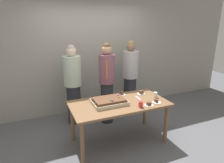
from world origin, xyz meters
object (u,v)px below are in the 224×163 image
(cake_server_utensil, at_px, (138,98))
(person_striped_tie_right, at_px, (73,84))
(party_table, at_px, (119,108))
(person_serving_front, at_px, (130,76))
(plated_slice_near_right, at_px, (149,105))
(plated_slice_far_right, at_px, (122,94))
(drink_cup_nearest, at_px, (141,104))
(sheet_cake, at_px, (109,101))
(person_green_shirt_behind, at_px, (107,82))
(plated_slice_far_left, at_px, (156,102))
(plated_slice_near_left, at_px, (141,93))
(drink_cup_middle, at_px, (155,95))

(cake_server_utensil, relative_size, person_striped_tie_right, 0.12)
(party_table, relative_size, person_serving_front, 0.99)
(plated_slice_near_right, xyz_separation_m, plated_slice_far_right, (-0.20, 0.63, -0.00))
(drink_cup_nearest, xyz_separation_m, person_serving_front, (0.52, 1.35, 0.06))
(party_table, xyz_separation_m, sheet_cake, (-0.18, 0.03, 0.14))
(plated_slice_far_right, relative_size, person_serving_front, 0.09)
(drink_cup_nearest, relative_size, person_serving_front, 0.06)
(plated_slice_far_right, relative_size, cake_server_utensil, 0.75)
(cake_server_utensil, bearing_deg, person_striped_tie_right, 135.70)
(person_serving_front, bearing_deg, sheet_cake, 0.02)
(plated_slice_near_right, bearing_deg, plated_slice_far_right, 107.59)
(person_green_shirt_behind, bearing_deg, person_striped_tie_right, -91.20)
(sheet_cake, xyz_separation_m, plated_slice_far_left, (0.77, -0.28, -0.03))
(plated_slice_near_right, xyz_separation_m, person_striped_tie_right, (-0.98, 1.32, 0.08))
(sheet_cake, height_order, plated_slice_far_right, sheet_cake)
(party_table, relative_size, sheet_cake, 2.90)
(drink_cup_nearest, xyz_separation_m, person_striped_tie_right, (-0.83, 1.32, 0.05))
(plated_slice_near_right, height_order, person_serving_front, person_serving_front)
(plated_slice_near_left, height_order, person_green_shirt_behind, person_green_shirt_behind)
(plated_slice_near_right, relative_size, person_serving_front, 0.09)
(cake_server_utensil, bearing_deg, person_serving_front, 70.04)
(plated_slice_near_left, bearing_deg, sheet_cake, -166.36)
(plated_slice_near_right, distance_m, drink_cup_middle, 0.42)
(party_table, xyz_separation_m, plated_slice_near_right, (0.40, -0.31, 0.11))
(plated_slice_near_left, xyz_separation_m, drink_cup_nearest, (-0.32, -0.51, 0.02))
(plated_slice_far_right, bearing_deg, drink_cup_nearest, -85.95)
(sheet_cake, xyz_separation_m, person_green_shirt_behind, (0.25, 0.75, 0.09))
(drink_cup_nearest, height_order, person_striped_tie_right, person_striped_tie_right)
(person_green_shirt_behind, height_order, person_striped_tie_right, person_green_shirt_behind)
(cake_server_utensil, bearing_deg, plated_slice_far_left, -58.12)
(party_table, bearing_deg, drink_cup_middle, -3.18)
(person_green_shirt_behind, bearing_deg, plated_slice_far_right, 34.26)
(plated_slice_near_left, distance_m, person_green_shirt_behind, 0.76)
(drink_cup_nearest, distance_m, person_striped_tie_right, 1.56)
(plated_slice_near_left, height_order, drink_cup_middle, drink_cup_middle)
(drink_cup_middle, height_order, cake_server_utensil, drink_cup_middle)
(plated_slice_near_left, distance_m, person_striped_tie_right, 1.40)
(plated_slice_near_right, distance_m, person_striped_tie_right, 1.65)
(sheet_cake, height_order, cake_server_utensil, sheet_cake)
(plated_slice_near_right, relative_size, person_green_shirt_behind, 0.09)
(party_table, relative_size, plated_slice_far_right, 11.25)
(plated_slice_near_right, height_order, plated_slice_far_right, same)
(drink_cup_middle, relative_size, cake_server_utensil, 0.50)
(drink_cup_middle, bearing_deg, plated_slice_far_right, 145.09)
(drink_cup_middle, bearing_deg, person_striped_tie_right, 141.04)
(party_table, bearing_deg, plated_slice_far_right, 57.63)
(plated_slice_far_left, bearing_deg, plated_slice_near_right, -163.20)
(party_table, bearing_deg, plated_slice_near_right, -37.77)
(cake_server_utensil, distance_m, person_serving_front, 1.06)
(sheet_cake, xyz_separation_m, plated_slice_far_right, (0.38, 0.29, -0.02))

